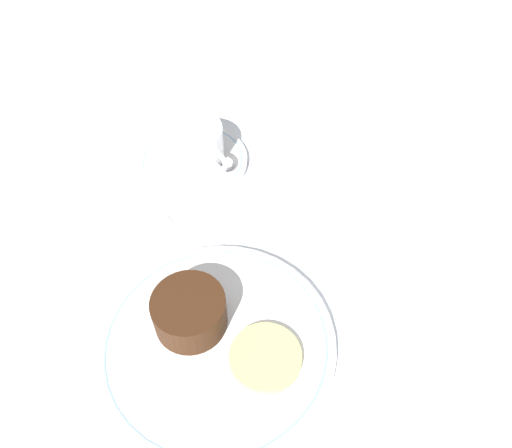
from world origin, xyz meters
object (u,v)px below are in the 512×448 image
Objects in this scene: wine_glass at (371,212)px; fork at (120,244)px; dessert_cake at (190,312)px; dinner_plate at (217,344)px; coffee_cup at (191,143)px.

wine_glass reaches higher than fork.
wine_glass is at bearing 71.58° from dessert_cake.
dinner_plate is 0.05m from dessert_cake.
fork is (-0.19, 0.01, -0.01)m from dinner_plate.
dinner_plate is 0.24m from wine_glass.
dinner_plate is at bearing 3.37° from dessert_cake.
wine_glass is at bearing 42.25° from fork.
dinner_plate is 0.19m from fork.
wine_glass is 0.24m from dessert_cake.
dessert_cake is (0.15, -0.02, 0.03)m from fork.
coffee_cup is at bearing -171.73° from wine_glass.
fork is at bearing -75.53° from coffee_cup.
wine_glass reaches higher than dessert_cake.
wine_glass is (0.04, 0.22, 0.06)m from dinner_plate.
wine_glass is 0.32m from fork.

